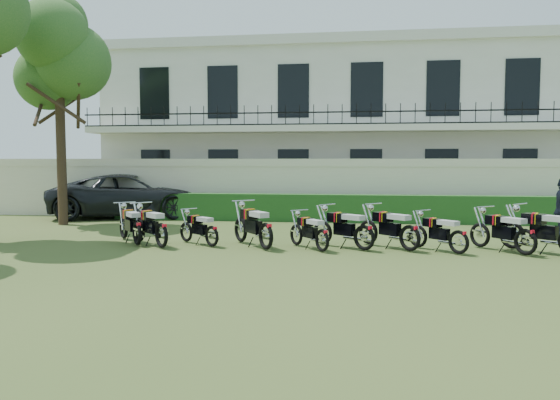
{
  "coord_description": "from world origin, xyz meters",
  "views": [
    {
      "loc": [
        1.15,
        -12.66,
        2.26
      ],
      "look_at": [
        -1.0,
        2.47,
        1.13
      ],
      "focal_mm": 35.0,
      "sensor_mm": 36.0,
      "label": 1
    }
  ],
  "objects_px": {
    "tree_west_near": "(59,53)",
    "motorcycle_3": "(266,229)",
    "suv": "(131,196)",
    "motorcycle_6": "(410,232)",
    "motorcycle_7": "(459,236)",
    "motorcycle_5": "(364,231)",
    "motorcycle_1": "(161,229)",
    "motorcycle_4": "(322,235)",
    "motorcycle_8": "(526,235)",
    "motorcycle_0": "(137,228)",
    "motorcycle_2": "(212,231)"
  },
  "relations": [
    {
      "from": "motorcycle_0",
      "to": "suv",
      "type": "relative_size",
      "value": 0.26
    },
    {
      "from": "tree_west_near",
      "to": "motorcycle_6",
      "type": "distance_m",
      "value": 13.26
    },
    {
      "from": "motorcycle_1",
      "to": "motorcycle_7",
      "type": "height_order",
      "value": "motorcycle_1"
    },
    {
      "from": "motorcycle_5",
      "to": "suv",
      "type": "xyz_separation_m",
      "value": [
        -9.01,
        6.87,
        0.35
      ]
    },
    {
      "from": "motorcycle_4",
      "to": "motorcycle_5",
      "type": "height_order",
      "value": "motorcycle_5"
    },
    {
      "from": "motorcycle_1",
      "to": "motorcycle_2",
      "type": "bearing_deg",
      "value": -27.63
    },
    {
      "from": "motorcycle_7",
      "to": "tree_west_near",
      "type": "bearing_deg",
      "value": 117.02
    },
    {
      "from": "motorcycle_2",
      "to": "motorcycle_8",
      "type": "bearing_deg",
      "value": -53.49
    },
    {
      "from": "tree_west_near",
      "to": "motorcycle_3",
      "type": "relative_size",
      "value": 4.52
    },
    {
      "from": "motorcycle_4",
      "to": "motorcycle_8",
      "type": "relative_size",
      "value": 0.87
    },
    {
      "from": "suv",
      "to": "motorcycle_6",
      "type": "bearing_deg",
      "value": -140.63
    },
    {
      "from": "motorcycle_1",
      "to": "suv",
      "type": "distance_m",
      "value": 8.21
    },
    {
      "from": "motorcycle_3",
      "to": "motorcycle_4",
      "type": "xyz_separation_m",
      "value": [
        1.4,
        -0.07,
        -0.1
      ]
    },
    {
      "from": "tree_west_near",
      "to": "motorcycle_4",
      "type": "distance_m",
      "value": 11.66
    },
    {
      "from": "motorcycle_0",
      "to": "motorcycle_2",
      "type": "distance_m",
      "value": 2.0
    },
    {
      "from": "tree_west_near",
      "to": "motorcycle_5",
      "type": "relative_size",
      "value": 4.82
    },
    {
      "from": "motorcycle_6",
      "to": "motorcycle_8",
      "type": "relative_size",
      "value": 0.93
    },
    {
      "from": "motorcycle_0",
      "to": "suv",
      "type": "xyz_separation_m",
      "value": [
        -3.12,
        6.85,
        0.36
      ]
    },
    {
      "from": "motorcycle_1",
      "to": "motorcycle_6",
      "type": "relative_size",
      "value": 1.0
    },
    {
      "from": "motorcycle_3",
      "to": "motorcycle_5",
      "type": "relative_size",
      "value": 1.07
    },
    {
      "from": "motorcycle_2",
      "to": "motorcycle_5",
      "type": "height_order",
      "value": "motorcycle_5"
    },
    {
      "from": "motorcycle_5",
      "to": "motorcycle_6",
      "type": "relative_size",
      "value": 1.08
    },
    {
      "from": "motorcycle_1",
      "to": "motorcycle_2",
      "type": "xyz_separation_m",
      "value": [
        1.2,
        0.4,
        -0.08
      ]
    },
    {
      "from": "motorcycle_4",
      "to": "motorcycle_7",
      "type": "relative_size",
      "value": 1.04
    },
    {
      "from": "tree_west_near",
      "to": "motorcycle_7",
      "type": "xyz_separation_m",
      "value": [
        12.51,
        -4.37,
        -5.44
      ]
    },
    {
      "from": "tree_west_near",
      "to": "motorcycle_0",
      "type": "distance_m",
      "value": 8.11
    },
    {
      "from": "motorcycle_7",
      "to": "motorcycle_6",
      "type": "bearing_deg",
      "value": 123.2
    },
    {
      "from": "motorcycle_6",
      "to": "suv",
      "type": "relative_size",
      "value": 0.25
    },
    {
      "from": "motorcycle_2",
      "to": "suv",
      "type": "xyz_separation_m",
      "value": [
        -5.12,
        6.81,
        0.42
      ]
    },
    {
      "from": "tree_west_near",
      "to": "motorcycle_3",
      "type": "bearing_deg",
      "value": -29.25
    },
    {
      "from": "motorcycle_4",
      "to": "suv",
      "type": "height_order",
      "value": "suv"
    },
    {
      "from": "motorcycle_2",
      "to": "motorcycle_3",
      "type": "xyz_separation_m",
      "value": [
        1.47,
        -0.31,
        0.11
      ]
    },
    {
      "from": "motorcycle_7",
      "to": "motorcycle_3",
      "type": "bearing_deg",
      "value": 136.77
    },
    {
      "from": "tree_west_near",
      "to": "motorcycle_8",
      "type": "relative_size",
      "value": 4.85
    },
    {
      "from": "motorcycle_0",
      "to": "motorcycle_2",
      "type": "relative_size",
      "value": 1.13
    },
    {
      "from": "motorcycle_4",
      "to": "motorcycle_8",
      "type": "height_order",
      "value": "motorcycle_8"
    },
    {
      "from": "motorcycle_0",
      "to": "motorcycle_7",
      "type": "xyz_separation_m",
      "value": [
        8.11,
        -0.22,
        -0.04
      ]
    },
    {
      "from": "tree_west_near",
      "to": "motorcycle_5",
      "type": "xyz_separation_m",
      "value": [
        10.3,
        -4.16,
        -5.39
      ]
    },
    {
      "from": "tree_west_near",
      "to": "suv",
      "type": "height_order",
      "value": "tree_west_near"
    },
    {
      "from": "tree_west_near",
      "to": "suv",
      "type": "bearing_deg",
      "value": 64.6
    },
    {
      "from": "motorcycle_7",
      "to": "motorcycle_0",
      "type": "bearing_deg",
      "value": 134.69
    },
    {
      "from": "motorcycle_4",
      "to": "motorcycle_6",
      "type": "xyz_separation_m",
      "value": [
        2.12,
        0.37,
        0.07
      ]
    },
    {
      "from": "motorcycle_5",
      "to": "suv",
      "type": "relative_size",
      "value": 0.27
    },
    {
      "from": "motorcycle_0",
      "to": "motorcycle_8",
      "type": "xyz_separation_m",
      "value": [
        9.63,
        -0.17,
        0.0
      ]
    },
    {
      "from": "motorcycle_0",
      "to": "motorcycle_8",
      "type": "distance_m",
      "value": 9.63
    },
    {
      "from": "motorcycle_8",
      "to": "motorcycle_7",
      "type": "bearing_deg",
      "value": 145.23
    },
    {
      "from": "motorcycle_3",
      "to": "motorcycle_5",
      "type": "height_order",
      "value": "motorcycle_3"
    },
    {
      "from": "motorcycle_7",
      "to": "suv",
      "type": "distance_m",
      "value": 13.28
    },
    {
      "from": "motorcycle_6",
      "to": "motorcycle_7",
      "type": "bearing_deg",
      "value": -58.55
    },
    {
      "from": "motorcycle_5",
      "to": "suv",
      "type": "distance_m",
      "value": 11.34
    }
  ]
}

